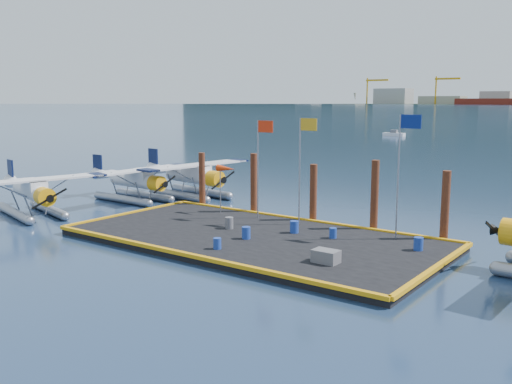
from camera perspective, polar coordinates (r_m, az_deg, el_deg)
ground at (r=30.97m, az=-0.24°, el=-5.06°), size 4000.00×4000.00×0.00m
dock at (r=30.92m, az=-0.24°, el=-4.70°), size 20.00×10.00×0.40m
dock_bumpers at (r=30.85m, az=-0.24°, el=-4.18°), size 20.25×10.25×0.18m
seaplane_a at (r=40.24m, az=-21.42°, el=-0.23°), size 8.83×9.52×3.38m
seaplane_b at (r=43.98m, az=-11.90°, el=0.92°), size 8.38×9.23×3.29m
seaplane_c at (r=44.84m, az=-6.32°, el=1.38°), size 9.19×10.14×3.59m
drum_0 at (r=32.38m, az=-2.70°, el=-3.11°), size 0.47×0.47×0.66m
drum_1 at (r=30.03m, az=-0.99°, el=-4.10°), size 0.46×0.46×0.64m
drum_2 at (r=30.45m, az=7.71°, el=-4.09°), size 0.39×0.39×0.55m
drum_3 at (r=28.09m, az=-3.90°, el=-5.16°), size 0.39×0.39×0.55m
drum_4 at (r=28.87m, az=15.93°, el=-5.01°), size 0.46×0.46×0.65m
drum_5 at (r=31.40m, az=3.85°, el=-3.50°), size 0.48×0.48×0.67m
crate at (r=25.93m, az=7.00°, el=-6.40°), size 1.16×0.78×0.58m
flagpole_red at (r=34.59m, az=0.46°, el=3.84°), size 1.14×0.08×6.00m
flagpole_yellow at (r=32.92m, az=4.70°, el=3.74°), size 1.14×0.08×6.20m
flagpole_blue at (r=30.20m, az=14.44°, el=3.32°), size 1.14×0.08×6.50m
windsock at (r=36.37m, az=-3.03°, el=2.25°), size 1.40×0.44×3.12m
piling_0 at (r=39.98m, az=-5.41°, el=1.08°), size 0.44×0.44×4.00m
piling_1 at (r=37.15m, az=-0.23°, el=0.65°), size 0.44×0.44×4.20m
piling_2 at (r=34.72m, az=5.75°, el=-0.34°), size 0.44×0.44×3.80m
piling_3 at (r=32.86m, az=11.76°, el=-0.59°), size 0.44×0.44×4.30m
piling_4 at (r=31.47m, az=18.38°, el=-1.58°), size 0.44×0.44×4.00m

